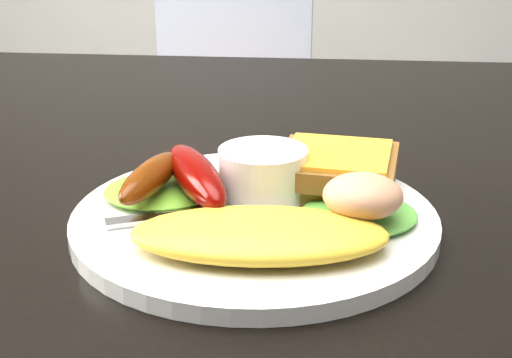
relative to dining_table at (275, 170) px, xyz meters
name	(u,v)px	position (x,y,z in m)	size (l,w,h in m)	color
dining_table	(275,170)	(0.00, 0.00, 0.00)	(1.20, 0.80, 0.04)	black
dining_chair	(225,127)	(-0.19, 1.02, -0.28)	(0.40, 0.40, 0.05)	tan
person	(110,50)	(-0.29, 0.45, 0.02)	(0.54, 0.36, 1.49)	navy
plate	(255,219)	(0.00, -0.17, 0.03)	(0.25, 0.25, 0.01)	white
lettuce_left	(162,190)	(-0.07, -0.14, 0.04)	(0.08, 0.08, 0.01)	#358E1C
lettuce_right	(358,214)	(0.07, -0.17, 0.04)	(0.08, 0.07, 0.01)	green
omelette	(259,235)	(0.01, -0.22, 0.04)	(0.16, 0.07, 0.02)	yellow
sausage_a	(150,177)	(-0.07, -0.16, 0.05)	(0.02, 0.09, 0.02)	#622C05
sausage_b	(196,175)	(-0.04, -0.15, 0.05)	(0.03, 0.11, 0.03)	#710703
ramekin	(263,174)	(0.00, -0.14, 0.05)	(0.06, 0.06, 0.04)	white
toast_a	(290,178)	(0.02, -0.12, 0.04)	(0.08, 0.08, 0.01)	brown
toast_b	(337,165)	(0.05, -0.12, 0.05)	(0.08, 0.08, 0.01)	olive
potato_salad	(363,196)	(0.07, -0.19, 0.06)	(0.05, 0.05, 0.03)	#D3B790
fork	(212,211)	(-0.03, -0.17, 0.03)	(0.14, 0.01, 0.00)	#ADAFB7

